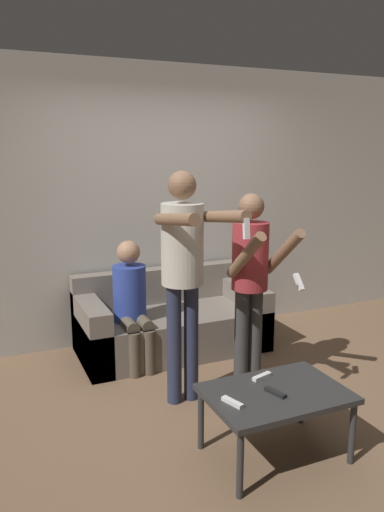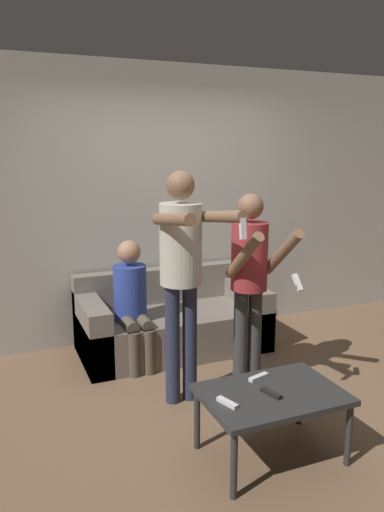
# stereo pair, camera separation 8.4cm
# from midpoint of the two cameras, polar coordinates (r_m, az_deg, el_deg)

# --- Properties ---
(ground_plane) EXTENTS (14.00, 14.00, 0.00)m
(ground_plane) POSITION_cam_midpoint_polar(r_m,az_deg,el_deg) (3.95, 4.71, -16.51)
(ground_plane) COLOR brown
(wall_back) EXTENTS (6.40, 0.06, 2.70)m
(wall_back) POSITION_cam_midpoint_polar(r_m,az_deg,el_deg) (5.02, -4.13, 5.93)
(wall_back) COLOR #B7B2A8
(wall_back) RESTS_ON ground_plane
(couch) EXTENTS (1.74, 0.85, 0.73)m
(couch) POSITION_cam_midpoint_polar(r_m,az_deg,el_deg) (4.82, -2.96, -7.68)
(couch) COLOR slate
(couch) RESTS_ON ground_plane
(person_standing_left) EXTENTS (0.43, 0.78, 1.74)m
(person_standing_left) POSITION_cam_midpoint_polar(r_m,az_deg,el_deg) (3.59, -1.62, -0.64)
(person_standing_left) COLOR #282D47
(person_standing_left) RESTS_ON ground_plane
(person_standing_right) EXTENTS (0.40, 0.61, 1.56)m
(person_standing_right) POSITION_cam_midpoint_polar(r_m,az_deg,el_deg) (3.87, 6.15, -2.00)
(person_standing_right) COLOR #383838
(person_standing_right) RESTS_ON ground_plane
(person_seated) EXTENTS (0.29, 0.52, 1.11)m
(person_seated) POSITION_cam_midpoint_polar(r_m,az_deg,el_deg) (4.42, -7.45, -4.95)
(person_seated) COLOR brown
(person_seated) RESTS_ON ground_plane
(coffee_table) EXTENTS (0.86, 0.59, 0.44)m
(coffee_table) POSITION_cam_midpoint_polar(r_m,az_deg,el_deg) (3.22, 8.78, -15.72)
(coffee_table) COLOR #2D2D2D
(coffee_table) RESTS_ON ground_plane
(remote_near) EXTENTS (0.08, 0.15, 0.02)m
(remote_near) POSITION_cam_midpoint_polar(r_m,az_deg,el_deg) (3.02, 3.81, -16.35)
(remote_near) COLOR white
(remote_near) RESTS_ON coffee_table
(remote_mid) EXTENTS (0.08, 0.15, 0.02)m
(remote_mid) POSITION_cam_midpoint_polar(r_m,az_deg,el_deg) (3.15, 8.71, -15.15)
(remote_mid) COLOR black
(remote_mid) RESTS_ON coffee_table
(remote_far) EXTENTS (0.15, 0.08, 0.02)m
(remote_far) POSITION_cam_midpoint_polar(r_m,az_deg,el_deg) (3.34, 7.26, -13.51)
(remote_far) COLOR white
(remote_far) RESTS_ON coffee_table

